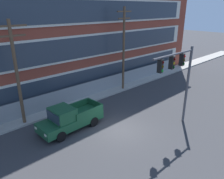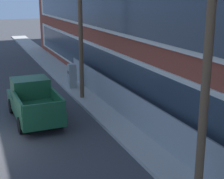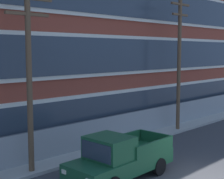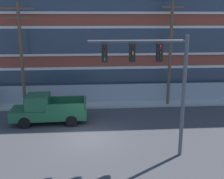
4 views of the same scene
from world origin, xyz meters
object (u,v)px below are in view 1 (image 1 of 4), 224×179
at_px(traffic_signal_mast, 179,72).
at_px(utility_pole_midblock, 124,47).
at_px(utility_pole_near_corner, 16,70).
at_px(pickup_truck_dark_green, 69,119).

bearing_deg(traffic_signal_mast, utility_pole_midblock, 69.76).
distance_m(traffic_signal_mast, utility_pole_midblock, 9.51).
xyz_separation_m(utility_pole_near_corner, utility_pole_midblock, (11.96, 0.01, 0.36)).
relative_size(utility_pole_near_corner, utility_pole_midblock, 0.91).
distance_m(pickup_truck_dark_green, utility_pole_midblock, 11.03).
relative_size(pickup_truck_dark_green, utility_pole_near_corner, 0.63).
height_order(pickup_truck_dark_green, utility_pole_near_corner, utility_pole_near_corner).
xyz_separation_m(pickup_truck_dark_green, utility_pole_near_corner, (-2.30, 3.38, 3.75)).
distance_m(traffic_signal_mast, utility_pole_near_corner, 12.43).
height_order(traffic_signal_mast, pickup_truck_dark_green, traffic_signal_mast).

